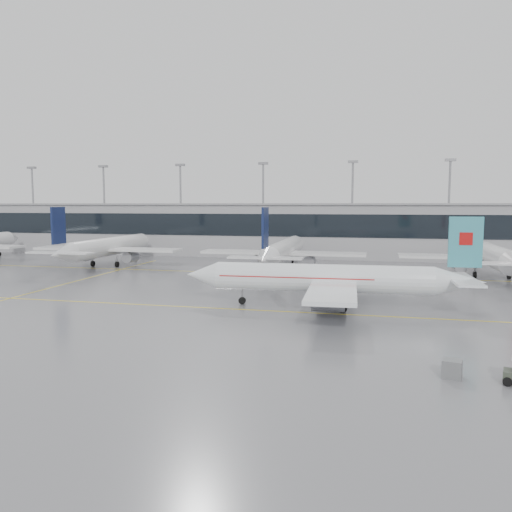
# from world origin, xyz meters

# --- Properties ---
(ground) EXTENTS (320.00, 320.00, 0.00)m
(ground) POSITION_xyz_m (0.00, 0.00, 0.00)
(ground) COLOR slate
(ground) RESTS_ON ground
(taxi_line_main) EXTENTS (120.00, 0.25, 0.01)m
(taxi_line_main) POSITION_xyz_m (0.00, 0.00, 0.01)
(taxi_line_main) COLOR yellow
(taxi_line_main) RESTS_ON ground
(taxi_line_north) EXTENTS (120.00, 0.25, 0.01)m
(taxi_line_north) POSITION_xyz_m (0.00, 30.00, 0.01)
(taxi_line_north) COLOR yellow
(taxi_line_north) RESTS_ON ground
(taxi_line_cross) EXTENTS (0.25, 60.00, 0.01)m
(taxi_line_cross) POSITION_xyz_m (-30.00, 15.00, 0.01)
(taxi_line_cross) COLOR yellow
(taxi_line_cross) RESTS_ON ground
(terminal) EXTENTS (180.00, 15.00, 12.00)m
(terminal) POSITION_xyz_m (0.00, 62.00, 6.00)
(terminal) COLOR #949397
(terminal) RESTS_ON ground
(terminal_glass) EXTENTS (180.00, 0.20, 5.00)m
(terminal_glass) POSITION_xyz_m (0.00, 54.45, 7.50)
(terminal_glass) COLOR black
(terminal_glass) RESTS_ON ground
(terminal_roof) EXTENTS (182.00, 16.00, 0.40)m
(terminal_roof) POSITION_xyz_m (0.00, 62.00, 12.20)
(terminal_roof) COLOR gray
(terminal_roof) RESTS_ON ground
(light_masts) EXTENTS (156.40, 1.00, 22.60)m
(light_masts) POSITION_xyz_m (0.00, 68.00, 13.34)
(light_masts) COLOR gray
(light_masts) RESTS_ON ground
(air_canada_jet) EXTENTS (34.88, 27.44, 10.78)m
(air_canada_jet) POSITION_xyz_m (11.23, 3.34, 3.40)
(air_canada_jet) COLOR white
(air_canada_jet) RESTS_ON ground
(parked_jet_b) EXTENTS (29.64, 36.96, 11.72)m
(parked_jet_b) POSITION_xyz_m (-35.00, 33.69, 3.71)
(parked_jet_b) COLOR silver
(parked_jet_b) RESTS_ON ground
(parked_jet_c) EXTENTS (29.64, 36.96, 11.72)m
(parked_jet_c) POSITION_xyz_m (-0.00, 33.69, 3.71)
(parked_jet_c) COLOR silver
(parked_jet_c) RESTS_ON ground
(parked_jet_d) EXTENTS (29.64, 36.96, 11.72)m
(parked_jet_d) POSITION_xyz_m (35.00, 33.69, 3.71)
(parked_jet_d) COLOR silver
(parked_jet_d) RESTS_ON ground
(gse_unit) EXTENTS (1.55, 1.48, 1.29)m
(gse_unit) POSITION_xyz_m (21.20, -18.87, 0.65)
(gse_unit) COLOR slate
(gse_unit) RESTS_ON ground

